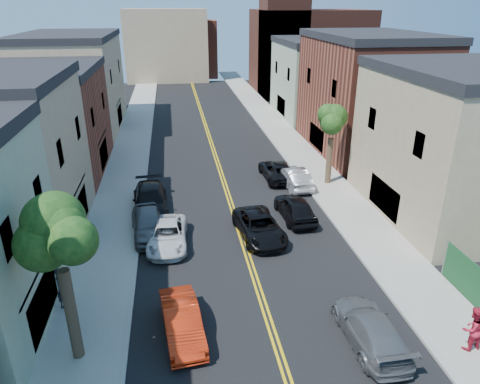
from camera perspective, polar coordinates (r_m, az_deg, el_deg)
name	(u,v)px	position (r m, az deg, el deg)	size (l,w,h in m)	color
sidewalk_left	(129,153)	(42.52, -14.15, 4.92)	(3.20, 100.00, 0.15)	gray
sidewalk_right	(293,145)	(43.86, 6.92, 6.03)	(3.20, 100.00, 0.15)	gray
curb_left	(148,152)	(42.39, -11.79, 5.08)	(0.30, 100.00, 0.15)	gray
curb_right	(276,146)	(43.44, 4.68, 5.94)	(0.30, 100.00, 0.15)	gray
bldg_left_brick	(42,125)	(38.79, -24.23, 7.88)	(9.00, 12.00, 8.00)	brown
bldg_left_tan_far	(74,85)	(52.00, -20.69, 12.76)	(9.00, 16.00, 9.50)	#998466
bldg_right_tan	(457,148)	(31.21, 26.22, 5.11)	(9.00, 12.00, 9.00)	#998466
bldg_right_brick	(366,97)	(42.92, 16.01, 11.71)	(9.00, 14.00, 10.00)	brown
bldg_right_palegrn	(318,81)	(55.88, 10.03, 13.98)	(9.00, 12.00, 8.50)	gray
church	(303,44)	(70.50, 8.12, 18.43)	(16.20, 14.20, 22.60)	#4C2319
backdrop_left	(166,45)	(82.59, -9.49, 18.17)	(14.00, 8.00, 12.00)	#998466
backdrop_center	(188,49)	(86.74, -6.67, 17.89)	(10.00, 8.00, 10.00)	brown
tree_left_mid	(52,208)	(16.23, -23.07, -1.92)	(5.20, 5.20, 9.29)	#3B2C1D
tree_right_far	(334,111)	(33.23, 12.01, 10.25)	(4.40, 4.40, 8.03)	#3B2C1D
red_sedan	(182,321)	(19.41, -7.51, -16.20)	(1.49, 4.27, 1.41)	red
white_pickup	(168,235)	(25.84, -9.34, -5.52)	(2.19, 4.75, 1.32)	silver
grey_car_left	(148,223)	(27.05, -11.77, -4.00)	(1.89, 4.71, 1.60)	#4F5256
black_car_left	(150,200)	(30.22, -11.53, -0.98)	(2.23, 5.49, 1.59)	black
grey_car_right	(370,329)	(19.63, 16.45, -16.61)	(1.95, 4.79, 1.39)	#54585B
black_car_right	(295,208)	(28.72, 7.13, -2.04)	(1.83, 4.55, 1.55)	black
silver_car_right	(294,177)	(33.82, 6.97, 1.94)	(1.60, 4.59, 1.51)	#9A9BA1
dark_car_right_far	(278,170)	(35.22, 4.88, 2.81)	(2.32, 5.03, 1.40)	black
black_suv_lane	(259,227)	(26.35, 2.52, -4.50)	(2.33, 5.05, 1.40)	black
pedestrian_left	(62,287)	(21.92, -21.98, -11.35)	(0.72, 0.47, 1.98)	#222229
pedestrian_right	(472,329)	(20.44, 27.80, -15.33)	(0.95, 0.74, 1.95)	#B51B31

